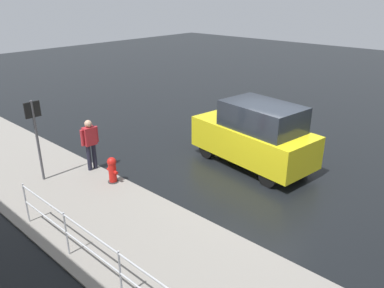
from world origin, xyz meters
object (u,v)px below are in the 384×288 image
Objects in this scene: moving_hatchback at (255,135)px; sign_post at (36,130)px; fire_hydrant at (112,170)px; pedestrian at (90,141)px.

sign_post reaches higher than moving_hatchback.
pedestrian is (1.15, -0.09, 0.56)m from fire_hydrant.
moving_hatchback is 5.11× the size of fire_hydrant.
fire_hydrant is (2.30, 3.72, -0.63)m from moving_hatchback.
moving_hatchback is 2.53× the size of pedestrian.
moving_hatchback is 5.01m from pedestrian.
moving_hatchback is at bearing -121.71° from fire_hydrant.
moving_hatchback reaches higher than fire_hydrant.
pedestrian is 1.57m from sign_post.
moving_hatchback is 6.37m from sign_post.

